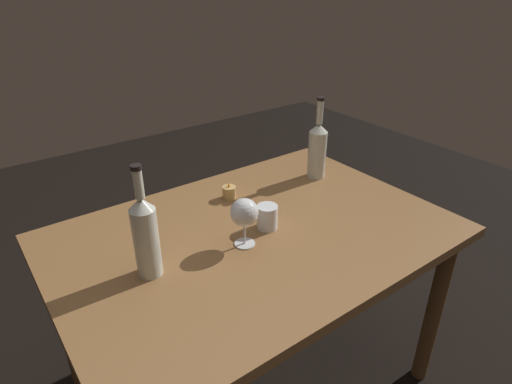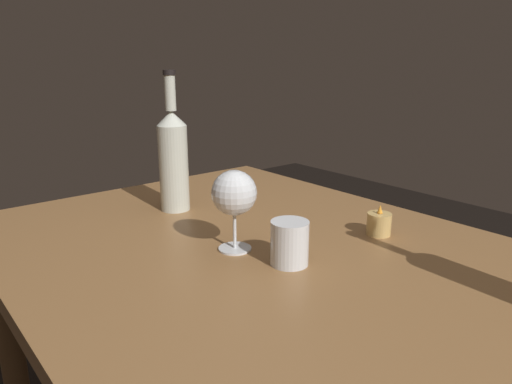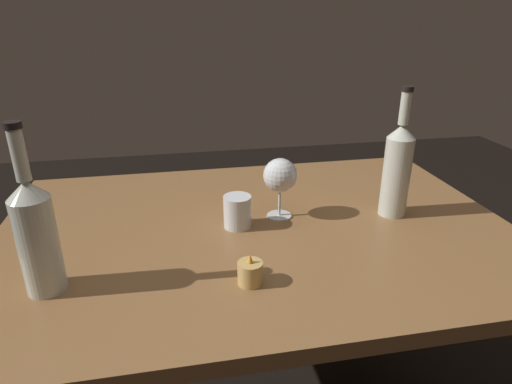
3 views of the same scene
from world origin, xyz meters
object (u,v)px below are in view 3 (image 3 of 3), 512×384
object	(u,v)px
wine_glass_left	(280,176)
wine_bottle	(397,168)
water_tumbler	(237,213)
wine_bottle_second	(36,233)
votive_candle	(250,273)

from	to	relation	value
wine_glass_left	wine_bottle	distance (m)	0.31
water_tumbler	wine_bottle_second	bearing A→B (deg)	25.60
votive_candle	wine_glass_left	bearing A→B (deg)	-114.42
wine_bottle	votive_candle	size ratio (longest dim) A/B	5.10
wine_bottle_second	water_tumbler	bearing A→B (deg)	-154.40
wine_glass_left	wine_bottle	xyz separation A→B (m)	(-0.30, 0.04, 0.02)
wine_glass_left	votive_candle	size ratio (longest dim) A/B	2.42
wine_bottle	wine_glass_left	bearing A→B (deg)	-7.86
wine_bottle_second	water_tumbler	world-z (taller)	wine_bottle_second
water_tumbler	votive_candle	xyz separation A→B (m)	(0.01, 0.25, -0.01)
wine_glass_left	water_tumbler	xyz separation A→B (m)	(0.12, 0.04, -0.08)
wine_bottle	wine_bottle_second	world-z (taller)	wine_bottle
water_tumbler	votive_candle	bearing A→B (deg)	87.05
wine_bottle	water_tumbler	bearing A→B (deg)	-0.72
wine_bottle	votive_candle	xyz separation A→B (m)	(0.43, 0.25, -0.11)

